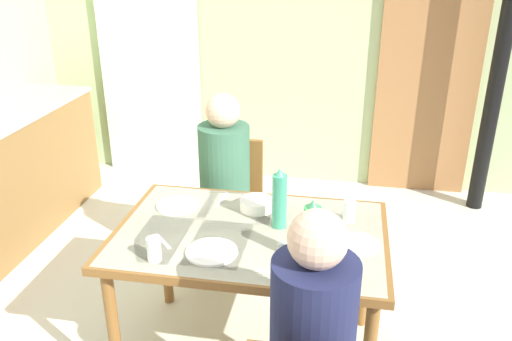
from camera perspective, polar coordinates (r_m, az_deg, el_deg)
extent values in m
cube|color=#B0C88E|center=(4.55, 2.61, 15.93)|extent=(4.46, 0.10, 2.80)
cube|color=#9E6B3F|center=(4.54, 18.11, 9.69)|extent=(0.80, 0.05, 2.00)
cylinder|color=black|center=(4.30, 25.39, 13.35)|extent=(0.12, 0.12, 2.80)
cube|color=white|center=(4.77, -11.62, 13.13)|extent=(0.90, 0.03, 2.35)
cylinder|color=#B7B7BC|center=(4.15, -25.77, 5.93)|extent=(0.21, 0.21, 0.01)
cube|color=brown|center=(2.51, -0.62, -7.02)|extent=(1.28, 0.85, 0.04)
cube|color=beige|center=(2.50, -0.62, -6.64)|extent=(1.23, 0.81, 0.00)
cylinder|color=brown|center=(2.60, -15.11, -16.61)|extent=(0.06, 0.06, 0.70)
cylinder|color=brown|center=(3.13, -9.76, -8.59)|extent=(0.06, 0.06, 0.70)
cylinder|color=brown|center=(2.97, 11.78, -10.61)|extent=(0.06, 0.06, 0.70)
cube|color=brown|center=(3.29, -3.10, -4.51)|extent=(0.40, 0.40, 0.04)
cube|color=brown|center=(3.36, -2.48, 0.07)|extent=(0.38, 0.04, 0.42)
cylinder|color=brown|center=(3.24, -0.73, -9.98)|extent=(0.04, 0.04, 0.41)
cylinder|color=brown|center=(3.31, -6.59, -9.34)|extent=(0.04, 0.04, 0.41)
cylinder|color=brown|center=(3.53, 0.33, -6.99)|extent=(0.04, 0.04, 0.41)
cylinder|color=brown|center=(3.59, -5.05, -6.47)|extent=(0.04, 0.04, 0.41)
cylinder|color=#1E2347|center=(1.91, 6.18, -16.46)|extent=(0.30, 0.30, 0.52)
sphere|color=beige|center=(1.71, 6.68, -7.40)|extent=(0.20, 0.20, 0.20)
cube|color=#3F6E43|center=(3.13, -3.79, -4.89)|extent=(0.30, 0.22, 0.12)
cylinder|color=#38664C|center=(3.11, -3.44, 0.28)|extent=(0.30, 0.30, 0.52)
sphere|color=beige|center=(2.99, -3.60, 6.46)|extent=(0.20, 0.20, 0.20)
cylinder|color=#369370|center=(2.48, 2.55, -3.34)|extent=(0.07, 0.07, 0.27)
cone|color=#3F9D76|center=(2.42, 2.61, -0.16)|extent=(0.05, 0.05, 0.04)
cylinder|color=green|center=(2.22, 6.05, -6.98)|extent=(0.07, 0.07, 0.26)
cone|color=#3E965D|center=(2.15, 6.21, -3.60)|extent=(0.05, 0.05, 0.04)
cylinder|color=silver|center=(2.68, 0.05, -3.68)|extent=(0.17, 0.17, 0.05)
cylinder|color=white|center=(2.75, -8.53, -3.76)|extent=(0.21, 0.21, 0.01)
cylinder|color=white|center=(2.34, -4.81, -8.76)|extent=(0.23, 0.23, 0.01)
cylinder|color=white|center=(2.43, 10.97, -7.82)|extent=(0.20, 0.20, 0.01)
cylinder|color=silver|center=(2.30, -10.99, -8.35)|extent=(0.06, 0.06, 0.11)
cylinder|color=silver|center=(2.60, 10.06, -4.38)|extent=(0.06, 0.06, 0.11)
cube|color=silver|center=(2.46, -10.05, -7.54)|extent=(0.11, 0.12, 0.00)
cube|color=silver|center=(2.43, 3.84, -7.57)|extent=(0.13, 0.11, 0.00)
cube|color=silver|center=(2.21, 1.72, -11.06)|extent=(0.15, 0.04, 0.00)
cube|color=silver|center=(2.80, -3.70, -3.08)|extent=(0.03, 0.15, 0.00)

